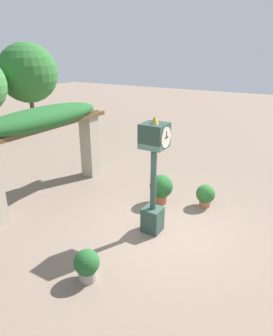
{
  "coord_description": "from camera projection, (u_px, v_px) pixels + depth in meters",
  "views": [
    {
      "loc": [
        -6.35,
        -2.91,
        4.57
      ],
      "look_at": [
        -0.14,
        0.77,
        1.73
      ],
      "focal_mm": 32.0,
      "sensor_mm": 36.0,
      "label": 1
    }
  ],
  "objects": [
    {
      "name": "potted_plant_near_left",
      "position": [
        205.0,
        195.0,
        9.28
      ],
      "size": [
        0.59,
        0.59,
        0.72
      ],
      "color": "#B26B4C",
      "rests_on": "ground"
    },
    {
      "name": "potted_plant_far_left",
      "position": [
        87.0,
        264.0,
        6.27
      ],
      "size": [
        0.55,
        0.55,
        0.72
      ],
      "color": "gray",
      "rests_on": "ground"
    },
    {
      "name": "pergola",
      "position": [
        45.0,
        130.0,
        9.29
      ],
      "size": [
        5.37,
        1.12,
        2.98
      ],
      "color": "#A89E89",
      "rests_on": "ground"
    },
    {
      "name": "potted_plant_near_right",
      "position": [
        161.0,
        188.0,
        9.41
      ],
      "size": [
        0.73,
        0.73,
        0.95
      ],
      "color": "#9E563D",
      "rests_on": "ground"
    },
    {
      "name": "ground_plane",
      "position": [
        164.0,
        231.0,
        8.14
      ],
      "size": [
        60.0,
        60.0,
        0.0
      ],
      "primitive_type": "plane",
      "color": "#7F6B5B"
    },
    {
      "name": "pedestal_clock",
      "position": [
        154.0,
        172.0,
        7.52
      ],
      "size": [
        0.6,
        0.64,
        3.14
      ],
      "color": "#2D473D",
      "rests_on": "ground"
    }
  ]
}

